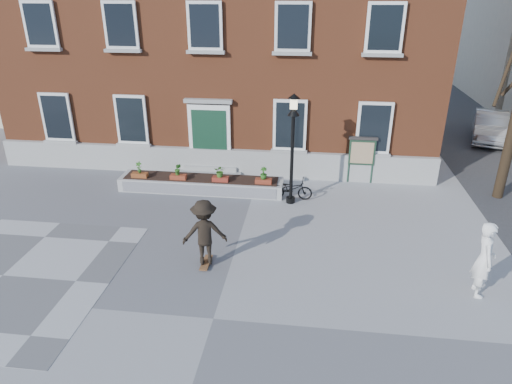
# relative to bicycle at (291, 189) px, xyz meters

# --- Properties ---
(ground) EXTENTS (100.00, 100.00, 0.00)m
(ground) POSITION_rel_bicycle_xyz_m (-1.42, -6.87, -0.40)
(ground) COLOR gray
(ground) RESTS_ON ground
(checker_patch) EXTENTS (6.00, 6.00, 0.01)m
(checker_patch) POSITION_rel_bicycle_xyz_m (-7.42, -5.87, -0.40)
(checker_patch) COLOR #5B5B5E
(checker_patch) RESTS_ON ground
(bicycle) EXTENTS (1.55, 0.58, 0.81)m
(bicycle) POSITION_rel_bicycle_xyz_m (0.00, 0.00, 0.00)
(bicycle) COLOR black
(bicycle) RESTS_ON ground
(parked_car) EXTENTS (2.66, 4.57, 1.42)m
(parked_car) POSITION_rel_bicycle_xyz_m (9.51, 8.34, 0.31)
(parked_car) COLOR silver
(parked_car) RESTS_ON ground
(bystander) EXTENTS (0.53, 0.76, 2.00)m
(bystander) POSITION_rel_bicycle_xyz_m (5.00, -5.05, 0.60)
(bystander) COLOR white
(bystander) RESTS_ON ground
(brick_building) EXTENTS (18.40, 10.85, 12.60)m
(brick_building) POSITION_rel_bicycle_xyz_m (-3.42, 7.11, 5.90)
(brick_building) COLOR brown
(brick_building) RESTS_ON ground
(planter_assembly) EXTENTS (6.20, 1.12, 1.15)m
(planter_assembly) POSITION_rel_bicycle_xyz_m (-3.41, 0.31, -0.10)
(planter_assembly) COLOR #B9B8B4
(planter_assembly) RESTS_ON ground
(lamp_post) EXTENTS (0.40, 0.40, 3.93)m
(lamp_post) POSITION_rel_bicycle_xyz_m (0.00, -0.30, 2.14)
(lamp_post) COLOR black
(lamp_post) RESTS_ON ground
(notice_board) EXTENTS (1.10, 0.16, 1.87)m
(notice_board) POSITION_rel_bicycle_xyz_m (2.61, 1.90, 0.86)
(notice_board) COLOR #193225
(notice_board) RESTS_ON ground
(skateboarder) EXTENTS (1.36, 0.99, 1.97)m
(skateboarder) POSITION_rel_bicycle_xyz_m (-2.11, -4.64, 0.61)
(skateboarder) COLOR brown
(skateboarder) RESTS_ON ground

